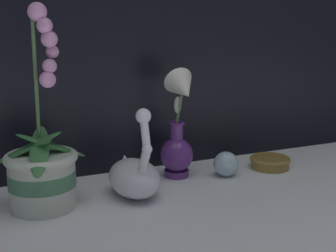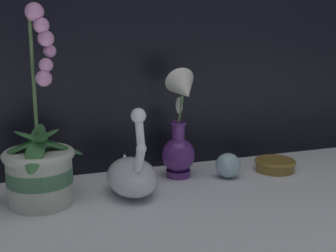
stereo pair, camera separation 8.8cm
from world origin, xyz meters
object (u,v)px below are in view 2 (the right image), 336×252
swan_figurine (132,174)px  glass_sphere (228,165)px  blue_vase (180,133)px  amber_dish (275,164)px  orchid_potted_plant (40,165)px

swan_figurine → glass_sphere: 0.27m
blue_vase → glass_sphere: blue_vase is taller
blue_vase → amber_dish: blue_vase is taller
orchid_potted_plant → swan_figurine: bearing=-3.2°
blue_vase → glass_sphere: bearing=-18.3°
swan_figurine → glass_sphere: (0.27, 0.03, -0.02)m
glass_sphere → swan_figurine: bearing=-173.0°
orchid_potted_plant → swan_figurine: orchid_potted_plant is taller
orchid_potted_plant → amber_dish: size_ratio=3.93×
orchid_potted_plant → glass_sphere: (0.47, 0.02, -0.06)m
blue_vase → orchid_potted_plant: bearing=-170.2°
blue_vase → glass_sphere: 0.15m
swan_figurine → orchid_potted_plant: bearing=176.8°
orchid_potted_plant → glass_sphere: 0.48m
swan_figurine → glass_sphere: bearing=7.0°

